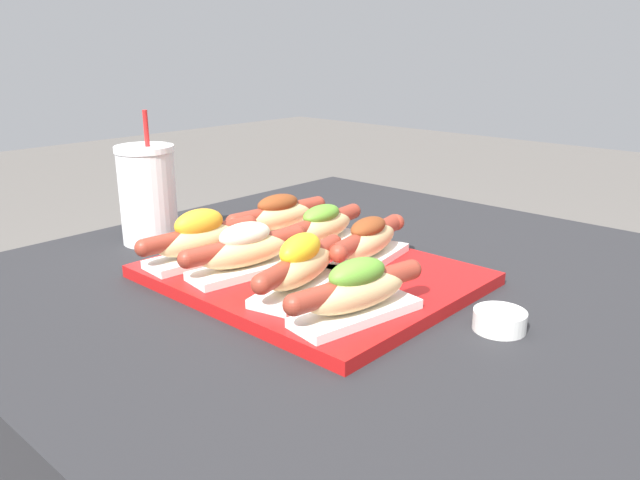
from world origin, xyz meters
name	(u,v)px	position (x,y,z in m)	size (l,w,h in m)	color
patio_table	(358,472)	(0.00, 0.00, 0.35)	(1.03, 1.04, 0.70)	#232326
serving_tray	(311,275)	(-0.04, -0.07, 0.71)	(0.43, 0.36, 0.02)	#B71414
hot_dog_0	(200,238)	(-0.19, -0.15, 0.75)	(0.07, 0.21, 0.08)	white
hot_dog_1	(246,250)	(-0.10, -0.14, 0.75)	(0.08, 0.21, 0.08)	white
hot_dog_2	(301,266)	(0.01, -0.14, 0.75)	(0.10, 0.20, 0.08)	white
hot_dog_3	(357,291)	(0.11, -0.15, 0.75)	(0.09, 0.21, 0.07)	white
hot_dog_4	(278,216)	(-0.20, 0.02, 0.75)	(0.08, 0.21, 0.07)	white
hot_dog_5	(321,227)	(-0.10, 0.02, 0.75)	(0.08, 0.21, 0.07)	white
hot_dog_6	(370,242)	(0.00, 0.01, 0.75)	(0.09, 0.21, 0.07)	white
sauce_bowl	(500,319)	(0.24, -0.03, 0.71)	(0.06, 0.06, 0.02)	silver
drink_cup	(148,194)	(-0.38, -0.12, 0.79)	(0.10, 0.10, 0.23)	white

